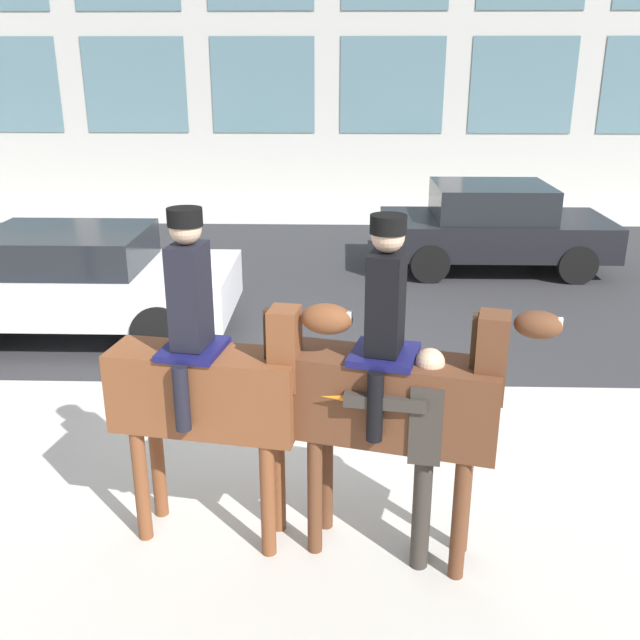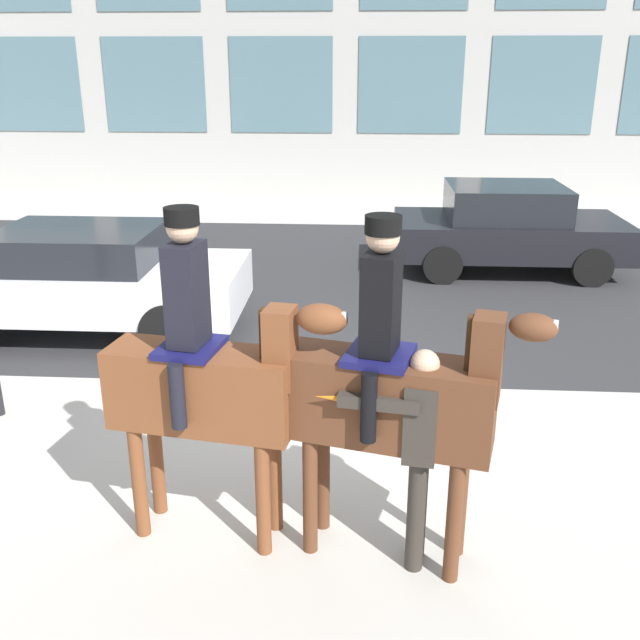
{
  "view_description": "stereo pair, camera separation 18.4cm",
  "coord_description": "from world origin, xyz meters",
  "px_view_note": "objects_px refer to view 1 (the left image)",
  "views": [
    {
      "loc": [
        0.39,
        -6.9,
        3.47
      ],
      "look_at": [
        0.23,
        -1.4,
        1.47
      ],
      "focal_mm": 40.0,
      "sensor_mm": 36.0,
      "label": 1
    },
    {
      "loc": [
        0.57,
        -6.89,
        3.47
      ],
      "look_at": [
        0.23,
        -1.4,
        1.47
      ],
      "focal_mm": 40.0,
      "sensor_mm": 36.0,
      "label": 2
    }
  ],
  "objects_px": {
    "street_car_near_lane": "(76,280)",
    "pedestrian_bystander": "(423,441)",
    "mounted_horse_companion": "(398,390)",
    "mounted_horse_lead": "(210,380)",
    "street_car_far_lane": "(493,226)"
  },
  "relations": [
    {
      "from": "mounted_horse_companion",
      "to": "pedestrian_bystander",
      "type": "distance_m",
      "value": 0.4
    },
    {
      "from": "street_car_near_lane",
      "to": "pedestrian_bystander",
      "type": "bearing_deg",
      "value": -47.92
    },
    {
      "from": "mounted_horse_companion",
      "to": "street_car_far_lane",
      "type": "bearing_deg",
      "value": 88.28
    },
    {
      "from": "mounted_horse_companion",
      "to": "street_car_near_lane",
      "type": "xyz_separation_m",
      "value": [
        -3.88,
        4.41,
        -0.56
      ]
    },
    {
      "from": "mounted_horse_companion",
      "to": "pedestrian_bystander",
      "type": "height_order",
      "value": "mounted_horse_companion"
    },
    {
      "from": "street_car_far_lane",
      "to": "mounted_horse_lead",
      "type": "bearing_deg",
      "value": -115.0
    },
    {
      "from": "mounted_horse_lead",
      "to": "street_car_near_lane",
      "type": "relative_size",
      "value": 0.63
    },
    {
      "from": "pedestrian_bystander",
      "to": "street_car_near_lane",
      "type": "bearing_deg",
      "value": -38.56
    },
    {
      "from": "street_car_far_lane",
      "to": "street_car_near_lane",
      "type": "bearing_deg",
      "value": -150.37
    },
    {
      "from": "street_car_far_lane",
      "to": "mounted_horse_companion",
      "type": "bearing_deg",
      "value": -105.98
    },
    {
      "from": "mounted_horse_lead",
      "to": "pedestrian_bystander",
      "type": "height_order",
      "value": "mounted_horse_lead"
    },
    {
      "from": "mounted_horse_companion",
      "to": "street_car_near_lane",
      "type": "distance_m",
      "value": 5.9
    },
    {
      "from": "pedestrian_bystander",
      "to": "street_car_far_lane",
      "type": "distance_m",
      "value": 8.26
    },
    {
      "from": "mounted_horse_lead",
      "to": "street_car_far_lane",
      "type": "relative_size",
      "value": 0.65
    },
    {
      "from": "mounted_horse_companion",
      "to": "pedestrian_bystander",
      "type": "xyz_separation_m",
      "value": [
        0.18,
        -0.09,
        -0.34
      ]
    }
  ]
}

